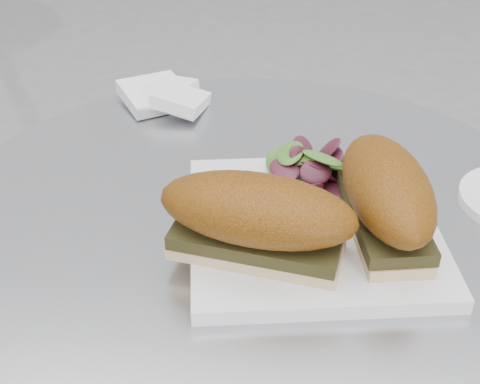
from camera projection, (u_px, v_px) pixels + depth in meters
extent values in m
cylinder|color=#BBBDC3|center=(255.00, 228.00, 0.71)|extent=(0.70, 0.70, 0.02)
cube|color=white|center=(312.00, 227.00, 0.68)|extent=(0.29, 0.29, 0.02)
cube|color=#DDB78A|center=(257.00, 248.00, 0.63)|extent=(0.17, 0.09, 0.01)
cube|color=black|center=(257.00, 236.00, 0.62)|extent=(0.17, 0.09, 0.01)
ellipsoid|color=brown|center=(257.00, 209.00, 0.60)|extent=(0.20, 0.11, 0.06)
cube|color=#DDB78A|center=(382.00, 225.00, 0.66)|extent=(0.09, 0.16, 0.01)
cube|color=black|center=(383.00, 214.00, 0.65)|extent=(0.09, 0.16, 0.01)
ellipsoid|color=brown|center=(387.00, 187.00, 0.63)|extent=(0.11, 0.19, 0.06)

